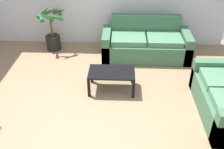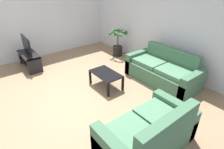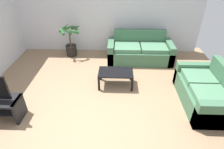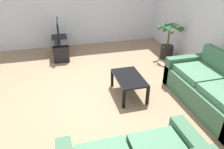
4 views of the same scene
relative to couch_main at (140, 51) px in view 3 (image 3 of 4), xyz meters
The scene contains 6 objects.
ground_plane 2.51m from the couch_main, 113.76° to the right, with size 6.60×6.60×0.00m, color #937556.
wall_back 1.62m from the couch_main, 144.52° to the left, with size 6.00×0.06×2.70m, color silver.
couch_main is the anchor object (origin of this frame).
couch_loveseat 2.37m from the couch_main, 57.49° to the right, with size 0.90×1.63×0.90m.
coffee_table 1.57m from the couch_main, 117.68° to the right, with size 0.87×0.52×0.40m.
potted_palm 2.25m from the couch_main, behind, with size 0.76×0.79×1.06m.
Camera 3 is at (0.32, -3.00, 2.85)m, focal length 29.48 mm.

